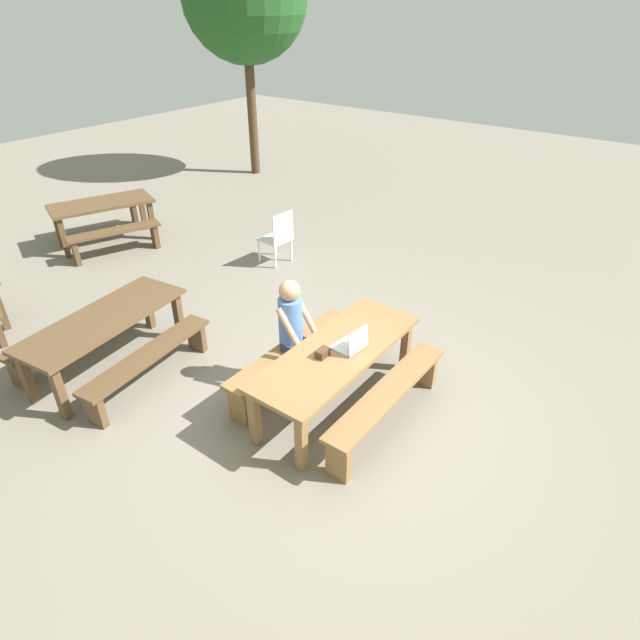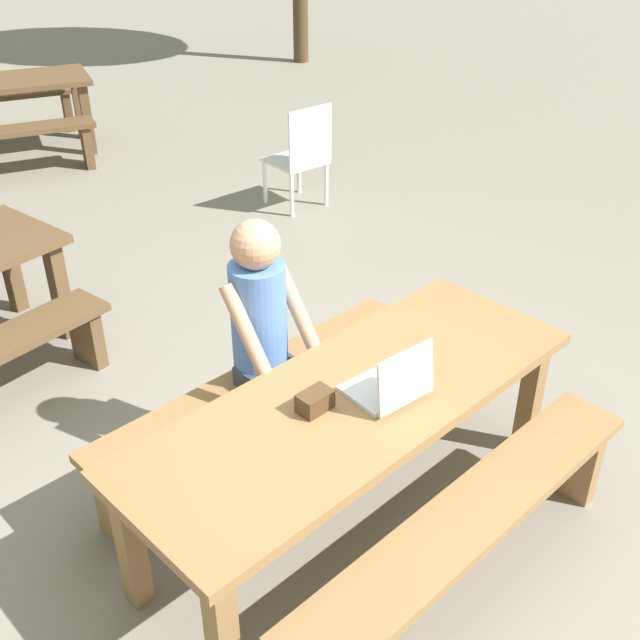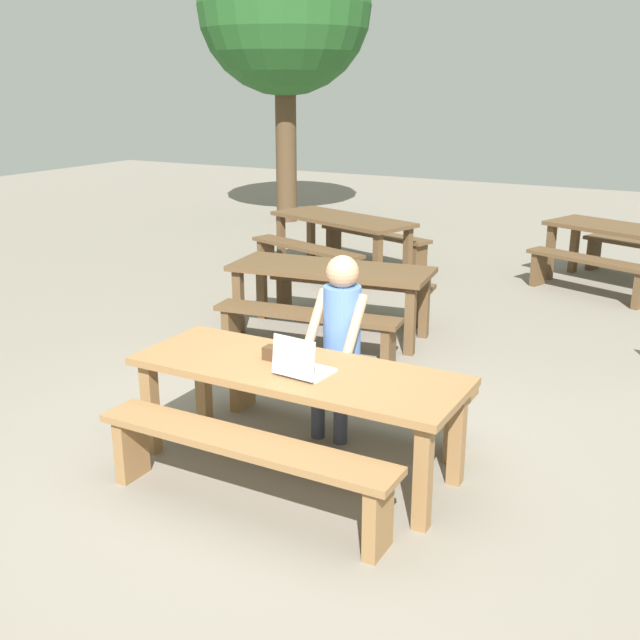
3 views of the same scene
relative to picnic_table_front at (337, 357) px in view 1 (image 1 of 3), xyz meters
The scene contains 14 objects.
ground_plane 0.61m from the picnic_table_front, ahead, with size 30.00×30.00×0.00m, color gray.
picnic_table_front is the anchor object (origin of this frame).
bench_near 0.68m from the picnic_table_front, 90.00° to the right, with size 1.93×0.30×0.47m.
bench_far 0.68m from the picnic_table_front, 90.00° to the left, with size 1.93×0.30×0.47m.
laptop 0.22m from the picnic_table_front, 49.18° to the right, with size 0.33×0.31×0.27m.
small_pouch 0.24m from the picnic_table_front, 165.64° to the left, with size 0.15×0.09×0.09m.
person_seated 0.61m from the picnic_table_front, 90.38° to the left, with size 0.37×0.39×1.31m.
plastic_chair 3.67m from the picnic_table_front, 50.51° to the left, with size 0.47×0.47×0.90m.
picnic_table_rear 5.97m from the picnic_table_front, 79.13° to the left, with size 1.86×1.31×0.75m.
bench_rear_south 5.34m from the picnic_table_front, 80.30° to the left, with size 1.54×0.82×0.46m.
bench_rear_north 6.61m from the picnic_table_front, 78.19° to the left, with size 1.54×0.82×0.46m.
picnic_table_distant 2.75m from the picnic_table_front, 113.32° to the left, with size 2.05×0.99×0.70m.
bench_distant_south 2.16m from the picnic_table_front, 118.00° to the left, with size 1.80×0.52×0.42m.
bench_distant_north 3.37m from the picnic_table_front, 110.33° to the left, with size 1.80×0.52×0.42m.
Camera 1 is at (-3.71, -2.55, 3.84)m, focal length 29.61 mm.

